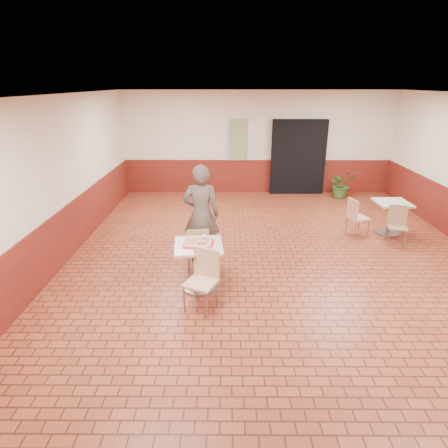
{
  "coord_description": "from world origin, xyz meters",
  "views": [
    {
      "loc": [
        -0.94,
        -6.25,
        3.19
      ],
      "look_at": [
        -0.98,
        -0.34,
        0.95
      ],
      "focal_mm": 30.0,
      "sensor_mm": 36.0,
      "label": 1
    }
  ],
  "objects_px": {
    "chair_main_front": "(203,276)",
    "paper_cup": "(205,238)",
    "chair_second_front": "(397,223)",
    "potted_plant": "(341,184)",
    "ring_donut": "(191,241)",
    "main_table": "(199,259)",
    "customer": "(201,214)",
    "second_table": "(391,212)",
    "serving_tray": "(199,244)",
    "chair_main_back": "(198,247)",
    "long_john_donut": "(202,243)",
    "chair_second_left": "(356,215)"
  },
  "relations": [
    {
      "from": "customer",
      "to": "ring_donut",
      "type": "bearing_deg",
      "value": 86.17
    },
    {
      "from": "main_table",
      "to": "customer",
      "type": "xyz_separation_m",
      "value": [
        -0.02,
        1.05,
        0.39
      ]
    },
    {
      "from": "main_table",
      "to": "customer",
      "type": "bearing_deg",
      "value": 91.04
    },
    {
      "from": "chair_main_front",
      "to": "serving_tray",
      "type": "bearing_deg",
      "value": 124.81
    },
    {
      "from": "chair_main_front",
      "to": "potted_plant",
      "type": "xyz_separation_m",
      "value": [
        3.71,
        5.76,
        -0.11
      ]
    },
    {
      "from": "potted_plant",
      "to": "long_john_donut",
      "type": "bearing_deg",
      "value": -125.38
    },
    {
      "from": "serving_tray",
      "to": "customer",
      "type": "bearing_deg",
      "value": 91.04
    },
    {
      "from": "long_john_donut",
      "to": "chair_second_front",
      "type": "distance_m",
      "value": 4.43
    },
    {
      "from": "second_table",
      "to": "chair_main_front",
      "type": "bearing_deg",
      "value": -143.43
    },
    {
      "from": "chair_second_left",
      "to": "chair_second_front",
      "type": "relative_size",
      "value": 1.04
    },
    {
      "from": "paper_cup",
      "to": "potted_plant",
      "type": "xyz_separation_m",
      "value": [
        3.71,
        5.15,
        -0.46
      ]
    },
    {
      "from": "serving_tray",
      "to": "chair_second_front",
      "type": "bearing_deg",
      "value": 25.56
    },
    {
      "from": "second_table",
      "to": "chair_main_back",
      "type": "bearing_deg",
      "value": -156.49
    },
    {
      "from": "ring_donut",
      "to": "customer",
      "type": "bearing_deg",
      "value": 84.47
    },
    {
      "from": "chair_main_front",
      "to": "ring_donut",
      "type": "relative_size",
      "value": 9.75
    },
    {
      "from": "chair_main_back",
      "to": "main_table",
      "type": "bearing_deg",
      "value": 86.98
    },
    {
      "from": "main_table",
      "to": "paper_cup",
      "type": "bearing_deg",
      "value": 43.67
    },
    {
      "from": "second_table",
      "to": "serving_tray",
      "type": "bearing_deg",
      "value": -149.2
    },
    {
      "from": "customer",
      "to": "chair_second_left",
      "type": "height_order",
      "value": "customer"
    },
    {
      "from": "serving_tray",
      "to": "ring_donut",
      "type": "bearing_deg",
      "value": 157.8
    },
    {
      "from": "serving_tray",
      "to": "potted_plant",
      "type": "relative_size",
      "value": 0.57
    },
    {
      "from": "serving_tray",
      "to": "second_table",
      "type": "xyz_separation_m",
      "value": [
        4.08,
        2.43,
        -0.3
      ]
    },
    {
      "from": "long_john_donut",
      "to": "second_table",
      "type": "height_order",
      "value": "long_john_donut"
    },
    {
      "from": "chair_main_front",
      "to": "long_john_donut",
      "type": "relative_size",
      "value": 5.78
    },
    {
      "from": "paper_cup",
      "to": "second_table",
      "type": "bearing_deg",
      "value": 30.45
    },
    {
      "from": "long_john_donut",
      "to": "chair_second_left",
      "type": "xyz_separation_m",
      "value": [
        3.23,
        2.39,
        -0.38
      ]
    },
    {
      "from": "main_table",
      "to": "long_john_donut",
      "type": "distance_m",
      "value": 0.32
    },
    {
      "from": "ring_donut",
      "to": "long_john_donut",
      "type": "bearing_deg",
      "value": -26.69
    },
    {
      "from": "paper_cup",
      "to": "potted_plant",
      "type": "height_order",
      "value": "paper_cup"
    },
    {
      "from": "chair_main_back",
      "to": "serving_tray",
      "type": "distance_m",
      "value": 0.72
    },
    {
      "from": "ring_donut",
      "to": "main_table",
      "type": "bearing_deg",
      "value": -22.2
    },
    {
      "from": "customer",
      "to": "potted_plant",
      "type": "bearing_deg",
      "value": -130.69
    },
    {
      "from": "chair_main_back",
      "to": "chair_second_front",
      "type": "xyz_separation_m",
      "value": [
        4.08,
        1.29,
        -0.02
      ]
    },
    {
      "from": "chair_second_front",
      "to": "potted_plant",
      "type": "xyz_separation_m",
      "value": [
        -0.2,
        3.32,
        -0.04
      ]
    },
    {
      "from": "chair_second_front",
      "to": "potted_plant",
      "type": "height_order",
      "value": "potted_plant"
    },
    {
      "from": "chair_main_front",
      "to": "chair_second_left",
      "type": "height_order",
      "value": "chair_main_front"
    },
    {
      "from": "long_john_donut",
      "to": "paper_cup",
      "type": "distance_m",
      "value": 0.14
    },
    {
      "from": "chair_main_front",
      "to": "paper_cup",
      "type": "relative_size",
      "value": 10.14
    },
    {
      "from": "chair_main_front",
      "to": "chair_main_back",
      "type": "bearing_deg",
      "value": 122.41
    },
    {
      "from": "main_table",
      "to": "second_table",
      "type": "bearing_deg",
      "value": 30.8
    },
    {
      "from": "paper_cup",
      "to": "serving_tray",
      "type": "bearing_deg",
      "value": -136.33
    },
    {
      "from": "customer",
      "to": "serving_tray",
      "type": "bearing_deg",
      "value": 92.73
    },
    {
      "from": "ring_donut",
      "to": "potted_plant",
      "type": "height_order",
      "value": "ring_donut"
    },
    {
      "from": "serving_tray",
      "to": "long_john_donut",
      "type": "bearing_deg",
      "value": -34.79
    },
    {
      "from": "second_table",
      "to": "chair_second_front",
      "type": "relative_size",
      "value": 0.93
    },
    {
      "from": "ring_donut",
      "to": "chair_second_left",
      "type": "relative_size",
      "value": 0.11
    },
    {
      "from": "chair_main_front",
      "to": "potted_plant",
      "type": "height_order",
      "value": "chair_main_front"
    },
    {
      "from": "ring_donut",
      "to": "chair_second_front",
      "type": "distance_m",
      "value": 4.55
    },
    {
      "from": "main_table",
      "to": "chair_main_front",
      "type": "distance_m",
      "value": 0.53
    },
    {
      "from": "long_john_donut",
      "to": "chair_second_front",
      "type": "xyz_separation_m",
      "value": [
        3.95,
        1.96,
        -0.39
      ]
    }
  ]
}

